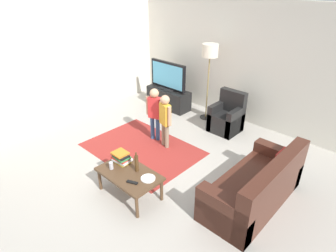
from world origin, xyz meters
TOP-DOWN VIEW (x-y plane):
  - ground at (0.00, 0.00)m, footprint 7.80×7.80m
  - wall_back at (0.00, 3.00)m, footprint 6.00×0.12m
  - wall_left at (-3.00, 0.00)m, footprint 0.12×6.00m
  - area_rug at (-0.54, 0.42)m, footprint 2.20×1.60m
  - tv_stand at (-1.58, 2.30)m, footprint 1.20×0.44m
  - tv at (-1.58, 2.28)m, footprint 1.10×0.28m
  - couch at (1.88, 0.56)m, footprint 0.80×1.80m
  - armchair at (0.24, 2.26)m, footprint 0.60×0.60m
  - floor_lamp at (-0.47, 2.45)m, footprint 0.36×0.36m
  - child_near_tv at (-0.63, 0.88)m, footprint 0.36×0.21m
  - child_center at (-0.29, 0.82)m, footprint 0.36×0.19m
  - coffee_table at (0.32, -0.61)m, footprint 1.00×0.60m
  - book_stack at (0.01, -0.51)m, footprint 0.32×0.25m
  - bottle at (0.37, -0.49)m, footprint 0.06×0.06m
  - tv_remote at (0.54, -0.73)m, footprint 0.18×0.11m
  - soda_can at (0.04, -0.73)m, footprint 0.07×0.07m
  - plate at (0.64, -0.51)m, footprint 0.22×0.22m

SIDE VIEW (x-z plane):
  - ground at x=0.00m, z-range 0.00..0.00m
  - area_rug at x=-0.54m, z-range 0.00..0.01m
  - tv_stand at x=-1.58m, z-range -0.01..0.49m
  - couch at x=1.88m, z-range -0.14..0.72m
  - armchair at x=0.24m, z-range -0.15..0.75m
  - coffee_table at x=0.32m, z-range 0.16..0.58m
  - plate at x=0.64m, z-range 0.42..0.44m
  - tv_remote at x=0.54m, z-range 0.42..0.44m
  - soda_can at x=0.04m, z-range 0.42..0.54m
  - book_stack at x=0.01m, z-range 0.42..0.60m
  - bottle at x=0.37m, z-range 0.40..0.73m
  - child_center at x=-0.29m, z-range 0.11..1.22m
  - child_near_tv at x=-0.63m, z-range 0.12..1.25m
  - tv at x=-1.58m, z-range 0.49..1.20m
  - wall_back at x=0.00m, z-range 0.00..2.70m
  - wall_left at x=-3.00m, z-range 0.00..2.70m
  - floor_lamp at x=-0.47m, z-range 0.65..2.43m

